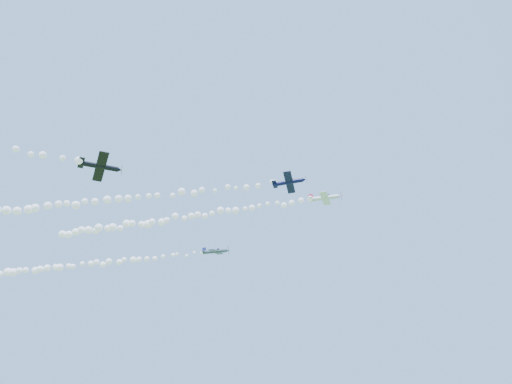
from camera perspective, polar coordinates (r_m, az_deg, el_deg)
The scene contains 7 objects.
plane_white at distance 101.12m, azimuth 9.18°, elevation -0.77°, with size 7.87×8.34×2.49m.
smoke_trail_white at distance 111.20m, azimuth -10.64°, elevation -3.45°, with size 68.83×22.21×3.26m, color white, non-canonical shape.
plane_navy at distance 92.60m, azimuth 4.44°, elevation 1.33°, with size 7.59×8.04×2.06m.
smoke_trail_navy at distance 105.24m, azimuth -19.27°, elevation -1.03°, with size 75.23×31.61×3.00m, color white, non-canonical shape.
plane_grey at distance 117.87m, azimuth -5.40°, elevation -7.89°, with size 7.80×8.19×2.40m.
smoke_trail_grey at distance 135.19m, azimuth -21.40°, elevation -8.94°, with size 69.43×25.26×3.46m, color white, non-canonical shape.
plane_black at distance 77.56m, azimuth -20.04°, elevation 3.23°, with size 7.34×7.04×2.15m.
Camera 1 is at (47.21, -74.32, 2.00)m, focal length 30.00 mm.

